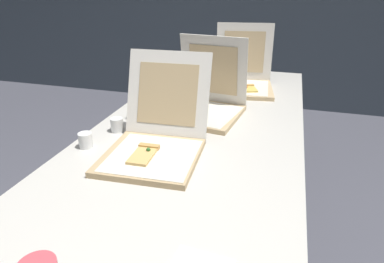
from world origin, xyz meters
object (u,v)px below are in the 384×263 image
Objects in this scene: table at (198,137)px; cup_white_near_left at (86,140)px; cup_white_mid at (135,113)px; pizza_box_middle at (205,104)px; cup_white_far at (175,92)px; pizza_box_front at (155,141)px; pizza_box_back at (243,80)px; cup_white_near_center at (117,125)px.

cup_white_near_left reaches higher than table.
cup_white_near_left is (-0.06, -0.33, 0.00)m from cup_white_mid.
cup_white_mid is at bearing 79.41° from cup_white_near_left.
pizza_box_middle is at bearing 52.55° from cup_white_near_left.
cup_white_far and cup_white_mid have the same top height.
table is at bearing 38.30° from cup_white_near_left.
pizza_box_back is at bearing 74.61° from pizza_box_front.
cup_white_far is 1.00× the size of cup_white_mid.
pizza_box_middle reaches higher than pizza_box_front.
table is at bearing 20.92° from cup_white_near_center.
pizza_box_back is (0.20, 0.91, 0.00)m from pizza_box_front.
pizza_box_back reaches higher than pizza_box_front.
table is 36.52× the size of cup_white_mid.
pizza_box_middle is at bearing 93.85° from table.
table is at bearing -58.19° from cup_white_far.
cup_white_far is at bearing 145.75° from pizza_box_middle.
pizza_box_back is 6.95× the size of cup_white_near_center.
pizza_box_middle is 0.30m from cup_white_far.
cup_white_near_left is at bearing -105.31° from cup_white_near_center.
table is 5.70× the size of pizza_box_middle.
cup_white_far and cup_white_near_center have the same top height.
cup_white_far is at bearing 77.92° from cup_white_near_left.
cup_white_far is at bearing 79.05° from cup_white_near_center.
pizza_box_middle is 6.40× the size of cup_white_near_center.
table is 0.33m from cup_white_mid.
table is 36.52× the size of cup_white_near_center.
pizza_box_middle reaches higher than cup_white_near_left.
cup_white_far is (-0.14, 0.65, -0.02)m from pizza_box_front.
pizza_box_front is at bearing -31.51° from cup_white_near_center.
cup_white_near_center is at bearing -95.14° from cup_white_mid.
cup_white_mid is (-0.42, -0.62, -0.02)m from pizza_box_back.
cup_white_near_center reaches higher than table.
cup_white_mid is at bearing -103.45° from cup_white_far.
cup_white_near_center is at bearing -159.08° from table.
cup_white_far is 1.00× the size of cup_white_near_center.
cup_white_near_center and cup_white_mid have the same top height.
pizza_box_back reaches higher than cup_white_far.
cup_white_near_left is (-0.28, -0.03, -0.02)m from pizza_box_front.
pizza_box_front reaches higher than cup_white_far.
table is 4.61× the size of pizza_box_front.
pizza_box_front is 7.93× the size of cup_white_far.
pizza_box_middle is 0.44m from cup_white_near_center.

